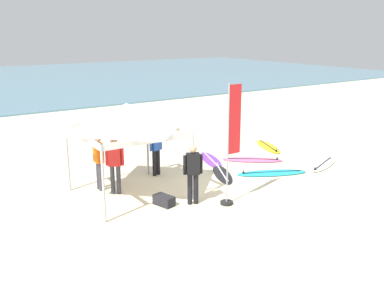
# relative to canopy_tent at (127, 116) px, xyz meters

# --- Properties ---
(ground_plane) EXTENTS (80.00, 80.00, 0.00)m
(ground_plane) POSITION_rel_canopy_tent_xyz_m (2.41, -0.73, -2.39)
(ground_plane) COLOR beige
(canopy_tent) EXTENTS (2.82, 2.82, 2.75)m
(canopy_tent) POSITION_rel_canopy_tent_xyz_m (0.00, 0.00, 0.00)
(canopy_tent) COLOR #B7B7BC
(canopy_tent) RESTS_ON ground
(surfboard_pink) EXTENTS (2.12, 1.87, 0.19)m
(surfboard_pink) POSITION_rel_canopy_tent_xyz_m (5.35, 0.55, -2.35)
(surfboard_pink) COLOR pink
(surfboard_pink) RESTS_ON ground
(surfboard_yellow) EXTENTS (1.32, 2.19, 0.19)m
(surfboard_yellow) POSITION_rel_canopy_tent_xyz_m (7.15, 1.60, -2.35)
(surfboard_yellow) COLOR yellow
(surfboard_yellow) RESTS_ON ground
(surfboard_purple) EXTENTS (1.25, 2.16, 0.19)m
(surfboard_purple) POSITION_rel_canopy_tent_xyz_m (4.04, 1.43, -2.35)
(surfboard_purple) COLOR purple
(surfboard_purple) RESTS_ON ground
(surfboard_black) EXTENTS (1.37, 2.02, 0.19)m
(surfboard_black) POSITION_rel_canopy_tent_xyz_m (3.38, -0.13, -2.35)
(surfboard_black) COLOR black
(surfboard_black) RESTS_ON ground
(surfboard_cyan) EXTENTS (2.46, 1.63, 0.19)m
(surfboard_cyan) POSITION_rel_canopy_tent_xyz_m (4.85, -0.95, -2.35)
(surfboard_cyan) COLOR #23B2CC
(surfboard_cyan) RESTS_ON ground
(surfboard_white) EXTENTS (2.17, 1.31, 0.19)m
(surfboard_white) POSITION_rel_canopy_tent_xyz_m (7.07, -1.30, -2.35)
(surfboard_white) COLOR white
(surfboard_white) RESTS_ON ground
(person_black) EXTENTS (0.52, 0.34, 1.71)m
(person_black) POSITION_rel_canopy_tent_xyz_m (1.17, -1.61, -1.40)
(person_black) COLOR black
(person_black) RESTS_ON ground
(person_blue) EXTENTS (0.53, 0.31, 1.71)m
(person_blue) POSITION_rel_canopy_tent_xyz_m (1.55, 1.13, -1.40)
(person_blue) COLOR black
(person_blue) RESTS_ON ground
(person_red) EXTENTS (0.47, 0.39, 1.71)m
(person_red) POSITION_rel_canopy_tent_xyz_m (-0.30, 0.31, -1.40)
(person_red) COLOR #383842
(person_red) RESTS_ON ground
(person_orange) EXTENTS (0.22, 0.55, 1.71)m
(person_orange) POSITION_rel_canopy_tent_xyz_m (-0.56, 0.90, -1.40)
(person_orange) COLOR #383842
(person_orange) RESTS_ON ground
(banner_flag) EXTENTS (0.60, 0.36, 3.40)m
(banner_flag) POSITION_rel_canopy_tent_xyz_m (2.06, -2.16, -0.81)
(banner_flag) COLOR #99999E
(banner_flag) RESTS_ON ground
(gear_bag_near_tent) EXTENTS (0.46, 0.66, 0.28)m
(gear_bag_near_tent) POSITION_rel_canopy_tent_xyz_m (0.45, -1.24, -2.25)
(gear_bag_near_tent) COLOR #232328
(gear_bag_near_tent) RESTS_ON ground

